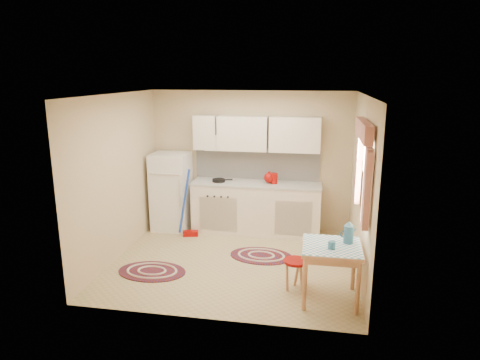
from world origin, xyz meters
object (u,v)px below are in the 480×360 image
(fridge, at_px, (171,191))
(base_cabinets, at_px, (256,209))
(stool, at_px, (295,275))
(table, at_px, (330,273))

(fridge, distance_m, base_cabinets, 1.57)
(fridge, height_order, base_cabinets, fridge)
(base_cabinets, xyz_separation_m, stool, (0.80, -2.02, -0.23))
(table, distance_m, stool, 0.50)
(base_cabinets, xyz_separation_m, table, (1.24, -2.19, -0.08))
(table, bearing_deg, base_cabinets, 119.59)
(fridge, height_order, stool, fridge)
(fridge, xyz_separation_m, stool, (2.35, -1.97, -0.49))
(fridge, bearing_deg, base_cabinets, 1.85)
(stool, bearing_deg, base_cabinets, 111.68)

